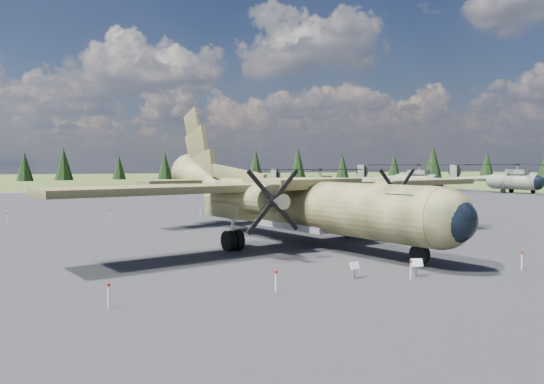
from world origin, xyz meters
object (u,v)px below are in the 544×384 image
object	(u,v)px
helicopter_near	(318,179)
helicopter_mid	(416,173)
transport_plane	(292,196)
helicopter_far	(514,172)

from	to	relation	value
helicopter_near	helicopter_mid	world-z (taller)	helicopter_mid
transport_plane	helicopter_near	size ratio (longest dim) A/B	1.40
helicopter_mid	helicopter_far	size ratio (longest dim) A/B	1.01
helicopter_mid	helicopter_far	distance (m)	16.25
transport_plane	helicopter_mid	xyz separation A→B (m)	(41.10, 44.02, 0.59)
helicopter_mid	helicopter_far	xyz separation A→B (m)	(15.08, -6.05, 0.04)
helicopter_mid	helicopter_far	bearing A→B (deg)	-45.55
transport_plane	helicopter_mid	distance (m)	60.23
helicopter_far	helicopter_mid	bearing A→B (deg)	140.25
transport_plane	helicopter_far	distance (m)	67.82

